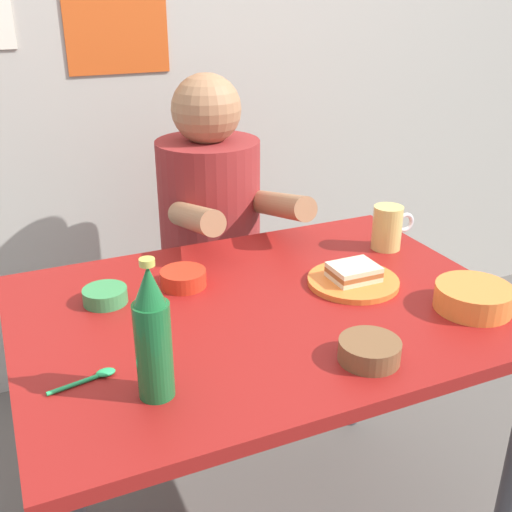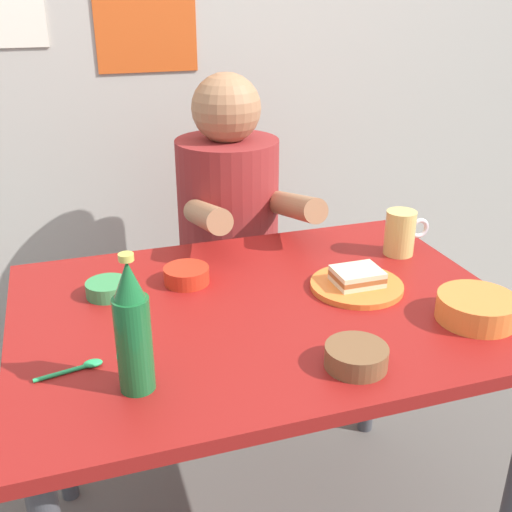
{
  "view_description": "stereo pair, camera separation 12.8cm",
  "coord_description": "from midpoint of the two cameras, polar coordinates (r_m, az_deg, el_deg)",
  "views": [
    {
      "loc": [
        -0.51,
        -1.1,
        1.4
      ],
      "look_at": [
        0.0,
        0.05,
        0.84
      ],
      "focal_mm": 42.9,
      "sensor_mm": 36.0,
      "label": 1
    },
    {
      "loc": [
        -0.39,
        -1.15,
        1.4
      ],
      "look_at": [
        0.0,
        0.05,
        0.84
      ],
      "focal_mm": 42.9,
      "sensor_mm": 36.0,
      "label": 2
    }
  ],
  "objects": [
    {
      "name": "wall_back",
      "position": [
        2.22,
        -6.84,
        21.21
      ],
      "size": [
        4.4,
        0.09,
        2.6
      ],
      "color": "#ADA89E",
      "rests_on": "ground"
    },
    {
      "name": "dining_table",
      "position": [
        1.43,
        3.23,
        -7.94
      ],
      "size": [
        1.1,
        0.8,
        0.74
      ],
      "color": "maroon",
      "rests_on": "ground"
    },
    {
      "name": "stool",
      "position": [
        2.12,
        -0.67,
        -5.82
      ],
      "size": [
        0.34,
        0.34,
        0.45
      ],
      "color": "#4C4C51",
      "rests_on": "ground"
    },
    {
      "name": "person_seated",
      "position": [
        1.94,
        -0.63,
        4.8
      ],
      "size": [
        0.33,
        0.56,
        0.72
      ],
      "color": "maroon",
      "rests_on": "stool"
    },
    {
      "name": "plate_orange",
      "position": [
        1.48,
        11.83,
        -2.79
      ],
      "size": [
        0.22,
        0.22,
        0.01
      ],
      "primitive_type": "cylinder",
      "color": "orange",
      "rests_on": "dining_table"
    },
    {
      "name": "sandwich",
      "position": [
        1.47,
        11.91,
        -1.92
      ],
      "size": [
        0.11,
        0.09,
        0.04
      ],
      "color": "beige",
      "rests_on": "plate_orange"
    },
    {
      "name": "beer_mug",
      "position": [
        1.68,
        15.51,
        2.08
      ],
      "size": [
        0.13,
        0.08,
        0.12
      ],
      "color": "#D1BC66",
      "rests_on": "dining_table"
    },
    {
      "name": "beer_bottle",
      "position": [
        1.06,
        -8.02,
        -6.96
      ],
      "size": [
        0.06,
        0.06,
        0.26
      ],
      "color": "#19602D",
      "rests_on": "dining_table"
    },
    {
      "name": "sauce_bowl_chili",
      "position": [
        1.47,
        -4.04,
        -1.78
      ],
      "size": [
        0.11,
        0.11,
        0.04
      ],
      "color": "red",
      "rests_on": "dining_table"
    },
    {
      "name": "soup_bowl_orange",
      "position": [
        1.41,
        22.38,
        -4.49
      ],
      "size": [
        0.17,
        0.17,
        0.05
      ],
      "color": "orange",
      "rests_on": "dining_table"
    },
    {
      "name": "dip_bowl_green",
      "position": [
        1.44,
        -11.21,
        -3.0
      ],
      "size": [
        0.1,
        0.1,
        0.03
      ],
      "color": "#388C4C",
      "rests_on": "dining_table"
    },
    {
      "name": "condiment_bowl_brown",
      "position": [
        1.19,
        12.45,
        -9.15
      ],
      "size": [
        0.12,
        0.12,
        0.04
      ],
      "color": "brown",
      "rests_on": "dining_table"
    },
    {
      "name": "spoon",
      "position": [
        1.19,
        -13.01,
        -10.12
      ],
      "size": [
        0.13,
        0.04,
        0.01
      ],
      "color": "#26A559",
      "rests_on": "dining_table"
    }
  ]
}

